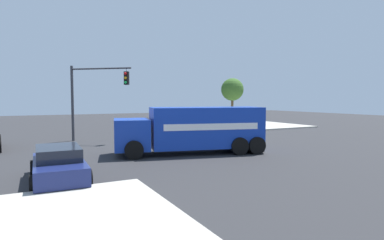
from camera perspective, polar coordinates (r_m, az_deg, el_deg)
name	(u,v)px	position (r m, az deg, el deg)	size (l,w,h in m)	color
ground_plane	(203,147)	(21.29, 1.97, -4.80)	(100.00, 100.00, 0.00)	#2B2B2D
sidewalk_corner_near	(243,125)	(38.56, 9.02, -0.87)	(11.75, 11.75, 0.14)	#B2ADA0
delivery_truck	(194,129)	(18.75, 0.35, -1.59)	(8.83, 4.60, 2.68)	#1438AD
traffic_light_primary	(91,91)	(24.91, -17.41, 4.93)	(3.77, 3.17, 5.63)	#38383D
sedan_navy	(59,164)	(13.69, -22.58, -7.25)	(2.13, 4.35, 1.31)	navy
pedestrian_near_corner	(242,116)	(38.06, 8.84, 0.65)	(0.29, 0.52, 1.71)	black
picket_fence_run	(218,118)	(43.16, 4.57, 0.39)	(7.12, 0.05, 0.95)	white
shade_tree_near	(232,90)	(41.70, 7.17, 5.35)	(2.89, 2.89, 5.66)	brown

